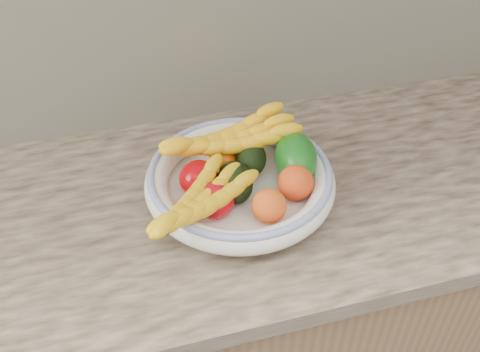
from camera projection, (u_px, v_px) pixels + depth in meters
The scene contains 14 objects.
kitchen_counter at pixel (237, 310), 1.43m from camera, with size 2.44×0.66×1.40m.
fruit_bowl at pixel (240, 180), 1.09m from camera, with size 0.39×0.39×0.08m.
clementine_back_left at pixel (219, 154), 1.15m from camera, with size 0.05×0.05×0.04m, color #F74D05.
clementine_back_right at pixel (240, 146), 1.17m from camera, with size 0.05×0.05×0.04m, color orange.
clementine_back_mid at pixel (225, 159), 1.13m from camera, with size 0.05×0.05×0.05m, color #FF6305.
tomato_left at pixel (199, 179), 1.07m from camera, with size 0.08×0.08×0.07m, color #A20208.
tomato_near_left at pixel (214, 200), 1.03m from camera, with size 0.08×0.08×0.07m, color #BE0613.
avocado_center at pixel (235, 182), 1.06m from camera, with size 0.07×0.10×0.07m, color black.
avocado_right at pixel (252, 159), 1.12m from camera, with size 0.06×0.09×0.06m, color black.
green_mango at pixel (296, 157), 1.10m from camera, with size 0.08×0.13×0.09m, color #0F5211.
peach_front at pixel (269, 206), 1.01m from camera, with size 0.07×0.07×0.07m, color orange.
peach_right at pixel (296, 183), 1.06m from camera, with size 0.07×0.07×0.07m, color orange.
banana_bunch_back at pixel (229, 143), 1.12m from camera, with size 0.32×0.12×0.09m, color yellow, non-canonical shape.
banana_bunch_front at pixel (199, 205), 0.99m from camera, with size 0.28×0.11×0.08m, color yellow, non-canonical shape.
Camera 1 is at (-0.22, 0.87, 1.67)m, focal length 40.00 mm.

